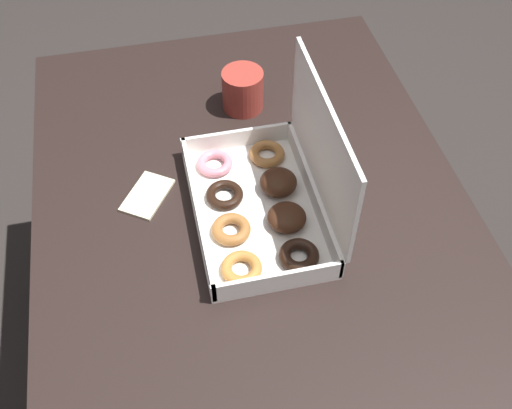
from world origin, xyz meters
TOP-DOWN VIEW (x-y plane):
  - ground_plane at (0.00, 0.00)m, footprint 8.00×8.00m
  - dining_table at (0.00, 0.00)m, footprint 1.17×0.86m
  - donut_box at (0.03, 0.03)m, footprint 0.38×0.25m
  - coffee_mug at (-0.29, 0.04)m, footprint 0.09×0.09m
  - paper_napkin at (-0.06, -0.20)m, footprint 0.13×0.12m

SIDE VIEW (x-z plane):
  - ground_plane at x=0.00m, z-range 0.00..0.00m
  - dining_table at x=0.00m, z-range 0.27..1.01m
  - paper_napkin at x=-0.06m, z-range 0.74..0.74m
  - coffee_mug at x=-0.29m, z-range 0.74..0.83m
  - donut_box at x=0.03m, z-range 0.66..0.92m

